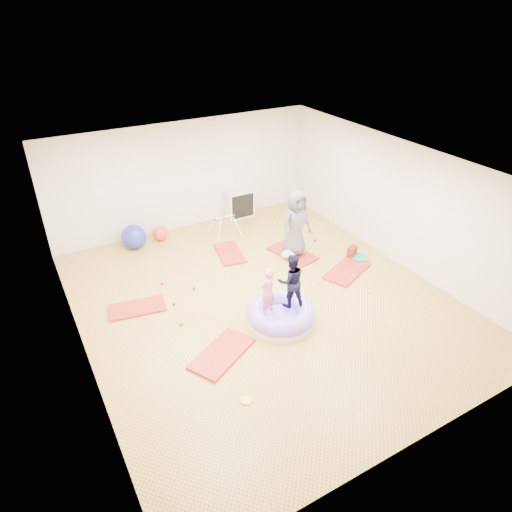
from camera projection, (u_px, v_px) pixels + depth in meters
room at (264, 240)px, 8.67m from camera, size 7.01×8.01×2.81m
gym_mat_front_left at (222, 353)px, 7.96m from camera, size 1.38×1.13×0.05m
gym_mat_mid_left at (137, 308)px, 9.11m from camera, size 1.18×0.73×0.05m
gym_mat_center_back at (229, 253)px, 11.01m from camera, size 0.74×1.18×0.05m
gym_mat_right at (347, 271)px, 10.31m from camera, size 1.36×1.03×0.05m
gym_mat_rear_right at (292, 253)px, 11.00m from camera, size 0.85×1.31×0.05m
inflatable_cushion at (281, 315)px, 8.68m from camera, size 1.32×1.32×0.41m
child_pink at (268, 289)px, 8.23m from camera, size 0.40×0.32×0.94m
child_navy at (291, 279)px, 8.39m from camera, size 0.61×0.53×1.08m
adult_caregiver at (296, 224)px, 10.54m from camera, size 0.82×0.57×1.59m
infant at (289, 254)px, 10.71m from camera, size 0.34×0.35×0.20m
ball_pit_balls at (257, 285)px, 9.81m from camera, size 4.26×2.50×0.07m
exercise_ball_blue at (134, 237)px, 11.14m from camera, size 0.61×0.61×0.61m
exercise_ball_orange at (160, 233)px, 11.54m from camera, size 0.39×0.39×0.39m
infant_play_gym at (224, 223)px, 11.63m from camera, size 0.73×0.69×0.56m
cube_shelf at (240, 204)px, 12.65m from camera, size 0.77×0.38×0.77m
balance_disc at (359, 258)px, 10.76m from camera, size 0.38×0.38×0.09m
backpack at (352, 252)px, 10.80m from camera, size 0.29×0.24×0.29m
yellow_toy at (246, 400)px, 7.06m from camera, size 0.18×0.18×0.03m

